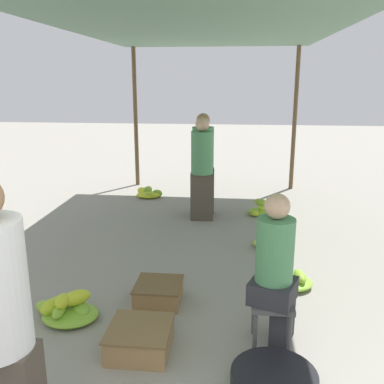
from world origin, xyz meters
TOP-DOWN VIEW (x-y plane):
  - canopy_post_back_left at (-1.57, 7.49)m, footprint 0.08×0.08m
  - canopy_post_back_right at (1.57, 7.49)m, footprint 0.08×0.08m
  - canopy_tarp at (0.00, 3.89)m, footprint 3.54×7.59m
  - stool at (0.78, 2.14)m, footprint 0.34×0.34m
  - vendor_seated at (0.80, 2.14)m, footprint 0.44×0.44m
  - basin_black at (0.77, 1.58)m, footprint 0.61×0.61m
  - banana_pile_left_1 at (-1.06, 2.34)m, footprint 0.65×0.48m
  - banana_pile_left_2 at (-1.15, 6.53)m, footprint 0.56×0.43m
  - banana_pile_right_0 at (1.06, 3.18)m, footprint 0.49×0.44m
  - banana_pile_right_1 at (0.91, 5.69)m, footprint 0.50×0.44m
  - banana_pile_right_2 at (0.97, 4.24)m, footprint 0.50×0.52m
  - crate_near at (-0.27, 1.92)m, footprint 0.50×0.50m
  - crate_mid at (-0.26, 2.72)m, footprint 0.45×0.45m
  - shopper_walking_mid at (-0.05, 5.34)m, footprint 0.37×0.36m
  - shopper_walking_far at (-0.07, 5.67)m, footprint 0.38×0.37m

SIDE VIEW (x-z plane):
  - banana_pile_right_0 at x=1.06m, z-range -0.02..0.16m
  - basin_black at x=0.77m, z-range 0.00..0.14m
  - banana_pile_left_2 at x=-1.15m, z-range -0.03..0.18m
  - banana_pile_right_2 at x=0.97m, z-range -0.03..0.18m
  - banana_pile_right_1 at x=0.91m, z-range -0.05..0.21m
  - banana_pile_left_1 at x=-1.06m, z-range -0.04..0.23m
  - crate_mid at x=-0.26m, z-range 0.00..0.20m
  - crate_near at x=-0.27m, z-range 0.00..0.22m
  - stool at x=0.78m, z-range 0.12..0.52m
  - vendor_seated at x=0.80m, z-range 0.02..1.32m
  - shopper_walking_mid at x=-0.05m, z-range 0.03..1.62m
  - shopper_walking_far at x=-0.07m, z-range 0.03..1.65m
  - canopy_post_back_left at x=-1.57m, z-range 0.00..2.75m
  - canopy_post_back_right at x=1.57m, z-range 0.00..2.75m
  - canopy_tarp at x=0.00m, z-range 2.75..2.79m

